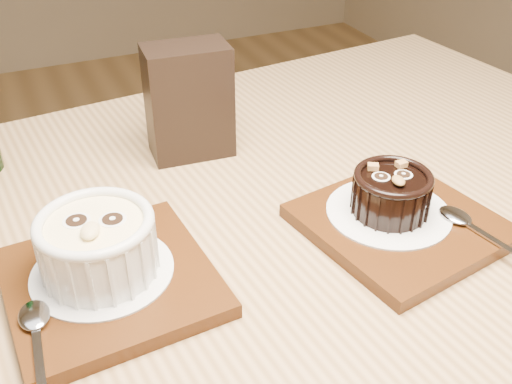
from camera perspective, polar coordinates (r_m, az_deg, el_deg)
table at (r=0.67m, az=-1.37°, el=-10.87°), size 1.27×0.91×0.75m
tray_left at (r=0.57m, az=-13.70°, el=-8.35°), size 0.19×0.19×0.01m
doily_left at (r=0.57m, az=-14.40°, el=-7.32°), size 0.13×0.13×0.00m
ramekin_white at (r=0.55m, az=-14.88°, el=-4.68°), size 0.11×0.11×0.06m
spoon_left at (r=0.51m, az=-20.11°, el=-13.52°), size 0.03×0.14×0.01m
tray_right at (r=0.64m, az=13.54°, el=-2.97°), size 0.21×0.21×0.01m
doily_right at (r=0.64m, az=12.50°, el=-1.86°), size 0.13×0.13×0.00m
ramekin_dark at (r=0.63m, az=12.78°, el=0.08°), size 0.08×0.08×0.05m
spoon_right at (r=0.63m, az=20.82°, el=-3.60°), size 0.05×0.14×0.01m
condiment_stand at (r=0.74m, az=-6.41°, el=8.55°), size 0.10×0.07×0.14m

